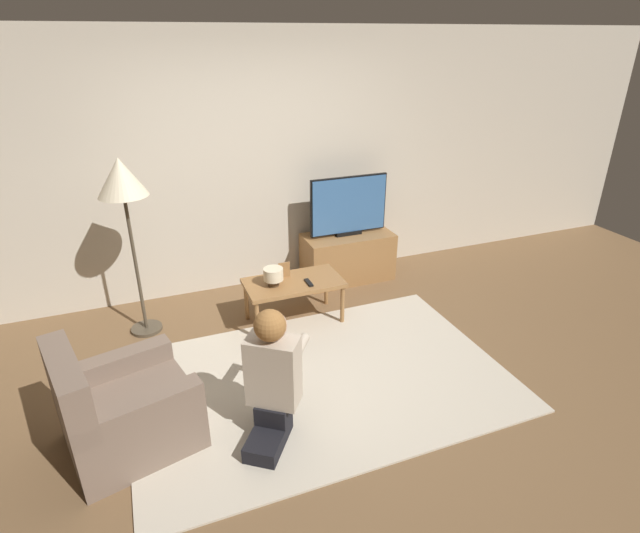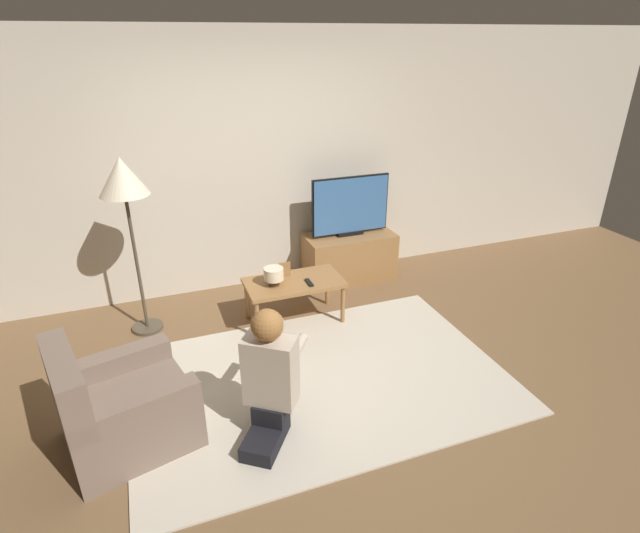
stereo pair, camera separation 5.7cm
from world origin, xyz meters
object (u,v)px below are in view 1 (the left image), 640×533
(floor_lamp, at_px, (122,186))
(table_lamp, at_px, (273,275))
(person_kneeling, at_px, (273,373))
(coffee_table, at_px, (294,286))
(tv, at_px, (349,206))
(armchair, at_px, (124,413))

(floor_lamp, distance_m, table_lamp, 1.47)
(person_kneeling, bearing_deg, coffee_table, -78.08)
(coffee_table, distance_m, table_lamp, 0.25)
(floor_lamp, relative_size, person_kneeling, 1.69)
(coffee_table, distance_m, floor_lamp, 1.71)
(floor_lamp, bearing_deg, tv, 8.28)
(armchair, xyz_separation_m, table_lamp, (1.34, 1.09, 0.26))
(person_kneeling, height_order, table_lamp, person_kneeling)
(person_kneeling, bearing_deg, table_lamp, -71.01)
(tv, relative_size, floor_lamp, 0.53)
(floor_lamp, xyz_separation_m, person_kneeling, (0.74, -1.70, -0.88))
(tv, distance_m, table_lamp, 1.29)
(tv, xyz_separation_m, armchair, (-2.39, -1.77, -0.59))
(tv, height_order, armchair, tv)
(floor_lamp, height_order, table_lamp, floor_lamp)
(armchair, bearing_deg, coffee_table, -68.44)
(coffee_table, bearing_deg, table_lamp, -174.92)
(tv, height_order, table_lamp, tv)
(tv, distance_m, armchair, 3.03)
(floor_lamp, xyz_separation_m, armchair, (-0.20, -1.45, -1.11))
(floor_lamp, relative_size, armchair, 1.73)
(tv, relative_size, armchair, 0.93)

